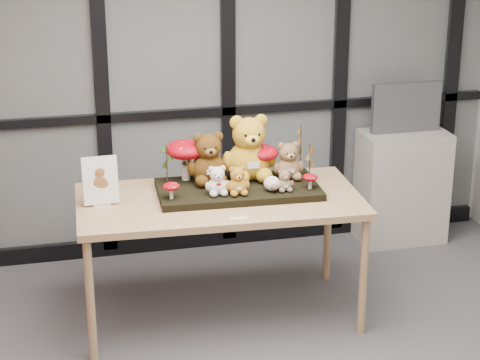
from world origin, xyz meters
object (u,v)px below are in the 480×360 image
object	(u,v)px
bear_pooh_yellow	(249,144)
mushroom_front_right	(310,180)
monitor	(406,107)
mushroom_back_right	(261,160)
mushroom_back_left	(186,158)
cabinet	(402,187)
bear_white_bow	(217,179)
diorama_tray	(238,189)
display_table	(219,208)
sign_holder	(101,183)
bear_tan_back	(288,158)
bear_brown_medium	(208,155)
plush_cream_hedgehog	(272,183)
mushroom_front_left	(171,190)
bear_small_yellow	(237,179)
bear_beige_small	(285,179)

from	to	relation	value
bear_pooh_yellow	mushroom_front_right	distance (m)	0.46
bear_pooh_yellow	monitor	bearing A→B (deg)	29.95
mushroom_front_right	mushroom_back_right	bearing A→B (deg)	132.61
mushroom_back_left	cabinet	bearing A→B (deg)	19.47
cabinet	bear_white_bow	bearing A→B (deg)	-150.42
diorama_tray	cabinet	distance (m)	1.73
diorama_tray	monitor	size ratio (longest dim) A/B	1.88
display_table	sign_holder	world-z (taller)	sign_holder
bear_tan_back	sign_holder	world-z (taller)	bear_tan_back
bear_brown_medium	monitor	distance (m)	1.79
bear_white_bow	monitor	distance (m)	1.88
diorama_tray	plush_cream_hedgehog	bearing A→B (deg)	-31.76
bear_pooh_yellow	cabinet	bearing A→B (deg)	29.34
mushroom_front_right	cabinet	distance (m)	1.50
diorama_tray	mushroom_back_right	world-z (taller)	mushroom_back_right
mushroom_back_left	mushroom_front_left	size ratio (longest dim) A/B	2.55
bear_pooh_yellow	mushroom_back_right	bearing A→B (deg)	-4.59
bear_small_yellow	bear_beige_small	bearing A→B (deg)	0.20
display_table	plush_cream_hedgehog	world-z (taller)	plush_cream_hedgehog
display_table	plush_cream_hedgehog	xyz separation A→B (m)	(0.31, -0.07, 0.16)
bear_brown_medium	bear_white_bow	world-z (taller)	bear_brown_medium
bear_brown_medium	mushroom_back_right	distance (m)	0.35
plush_cream_hedgehog	bear_small_yellow	bearing A→B (deg)	-176.39
mushroom_front_left	diorama_tray	bearing A→B (deg)	14.83
mushroom_front_left	sign_holder	size ratio (longest dim) A/B	0.37
bear_brown_medium	mushroom_back_right	size ratio (longest dim) A/B	1.51
cabinet	monitor	world-z (taller)	monitor
bear_small_yellow	plush_cream_hedgehog	size ratio (longest dim) A/B	1.93
bear_tan_back	cabinet	bearing A→B (deg)	36.17
diorama_tray	bear_white_bow	size ratio (longest dim) A/B	4.99
plush_cream_hedgehog	mushroom_front_right	size ratio (longest dim) A/B	0.97
diorama_tray	sign_holder	xyz separation A→B (m)	(-0.84, -0.01, 0.12)
display_table	bear_brown_medium	distance (m)	0.34
mushroom_front_right	sign_holder	distance (m)	1.27
bear_white_bow	sign_holder	world-z (taller)	sign_holder
mushroom_back_right	mushroom_front_right	distance (m)	0.36
bear_small_yellow	cabinet	bearing A→B (deg)	34.80
mushroom_back_left	bear_small_yellow	bearing A→B (deg)	-51.90
mushroom_back_left	cabinet	world-z (taller)	mushroom_back_left
mushroom_front_left	monitor	bearing A→B (deg)	26.55
bear_brown_medium	mushroom_back_left	size ratio (longest dim) A/B	1.26
diorama_tray	bear_beige_small	xyz separation A→B (m)	(0.26, -0.14, 0.10)
bear_beige_small	sign_holder	size ratio (longest dim) A/B	0.51
sign_holder	diorama_tray	bearing A→B (deg)	-1.49
bear_pooh_yellow	mushroom_back_right	size ratio (longest dim) A/B	1.93
bear_brown_medium	cabinet	bearing A→B (deg)	25.84
cabinet	bear_beige_small	bearing A→B (deg)	-141.70
display_table	monitor	world-z (taller)	monitor
bear_beige_small	mushroom_front_right	size ratio (longest dim) A/B	1.45
bear_pooh_yellow	bear_brown_medium	bearing A→B (deg)	-175.22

